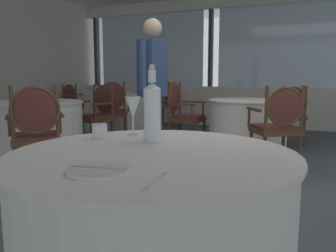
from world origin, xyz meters
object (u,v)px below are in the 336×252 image
side_plate (99,170)px  dining_chair_0_0 (279,122)px  diner_person_0 (153,84)px  dining_chair_0_1 (289,111)px  dining_chair_3_2 (113,106)px  water_bottle (152,110)px  dining_chair_2_2 (97,111)px  dining_chair_3_1 (74,102)px  dining_chair_2_1 (36,127)px  dining_chair_0_2 (182,110)px  wine_glass (133,108)px  dining_chair_3_0 (164,100)px  water_tumbler (100,131)px

side_plate → dining_chair_0_0: (0.32, 2.98, -0.18)m
side_plate → diner_person_0: bearing=111.6°
dining_chair_0_1 → dining_chair_3_2: (-2.74, -0.68, 0.03)m
dining_chair_0_1 → dining_chair_3_2: bearing=-45.7°
dining_chair_0_0 → dining_chair_0_1: size_ratio=1.05×
water_bottle → dining_chair_2_2: (-2.26, 2.84, -0.35)m
water_bottle → dining_chair_3_1: 5.96m
dining_chair_0_1 → dining_chair_2_1: bearing=-5.8°
dining_chair_0_2 → dining_chair_3_2: dining_chair_3_2 is taller
dining_chair_0_0 → dining_chair_3_2: 2.91m
side_plate → water_bottle: water_bottle is taller
wine_glass → diner_person_0: size_ratio=0.12×
dining_chair_0_2 → dining_chair_0_0: bearing=-29.9°
side_plate → water_bottle: size_ratio=0.57×
water_bottle → dining_chair_2_1: size_ratio=0.37×
water_bottle → dining_chair_0_1: 4.12m
wine_glass → diner_person_0: 2.13m
water_bottle → diner_person_0: 2.29m
wine_glass → dining_chair_3_0: 5.63m
side_plate → dining_chair_0_2: size_ratio=0.21×
wine_glass → dining_chair_0_1: bearing=81.9°
side_plate → dining_chair_2_1: size_ratio=0.21×
side_plate → dining_chair_2_1: dining_chair_2_1 is taller
wine_glass → water_tumbler: size_ratio=2.68×
wine_glass → dining_chair_0_0: dining_chair_0_0 is taller
wine_glass → dining_chair_3_2: 3.97m
wine_glass → dining_chair_3_2: size_ratio=0.21×
dining_chair_2_2 → side_plate: bearing=49.3°
wine_glass → dining_chair_3_2: (-2.18, 3.31, -0.32)m
water_tumbler → dining_chair_0_0: size_ratio=0.08×
water_tumbler → dining_chair_3_1: bearing=129.2°
water_bottle → dining_chair_2_1: 2.12m
side_plate → dining_chair_2_2: dining_chair_2_2 is taller
wine_glass → dining_chair_3_2: dining_chair_3_2 is taller
wine_glass → dining_chair_0_0: size_ratio=0.21×
dining_chair_0_0 → dining_chair_3_1: size_ratio=1.06×
side_plate → wine_glass: bearing=109.4°
dining_chair_2_2 → dining_chair_3_2: bearing=-157.2°
dining_chair_2_2 → dining_chair_3_1: size_ratio=1.04×
water_tumbler → dining_chair_3_0: size_ratio=0.08×
dining_chair_2_2 → dining_chair_3_1: bearing=-118.8°
dining_chair_2_1 → dining_chair_3_1: (-2.16, 3.36, -0.03)m
dining_chair_0_0 → diner_person_0: size_ratio=0.57×
diner_person_0 → wine_glass: bearing=-62.8°
side_plate → water_tumbler: size_ratio=2.73×
dining_chair_0_2 → water_tumbler: bearing=-76.3°
water_tumbler → wine_glass: bearing=50.8°
diner_person_0 → water_tumbler: bearing=-66.9°
dining_chair_3_2 → diner_person_0: diner_person_0 is taller
side_plate → dining_chair_3_1: dining_chair_3_1 is taller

